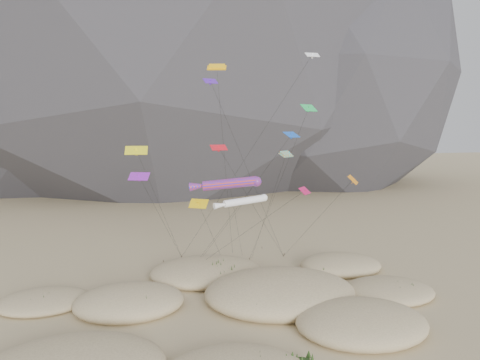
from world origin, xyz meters
name	(u,v)px	position (x,y,z in m)	size (l,w,h in m)	color
ground	(265,323)	(0.00, 0.00, 0.00)	(500.00, 500.00, 0.00)	#CCB789
dunes	(239,303)	(-1.67, 4.11, 0.71)	(49.85, 37.75, 4.08)	#CCB789
dune_grass	(246,303)	(-1.01, 3.58, 0.85)	(43.50, 26.68, 1.61)	black
kite_stakes	(231,258)	(2.26, 23.50, 0.15)	(18.73, 8.60, 0.30)	#3F2D1E
rainbow_tube_kite	(227,184)	(-1.54, 10.02, 13.19)	(10.39, 16.34, 14.15)	red
white_tube_kite	(242,201)	(0.23, 9.63, 11.06)	(7.14, 12.64, 11.76)	white
orange_parafoil	(217,71)	(-2.06, 12.82, 26.59)	(6.66, 14.66, 27.47)	#F2AD0C
multi_parafoil	(286,155)	(7.32, 14.02, 16.17)	(3.06, 10.35, 16.78)	orange
delta_kites	(244,152)	(0.95, 11.31, 16.83)	(28.51, 22.84, 29.59)	#4C1CA6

